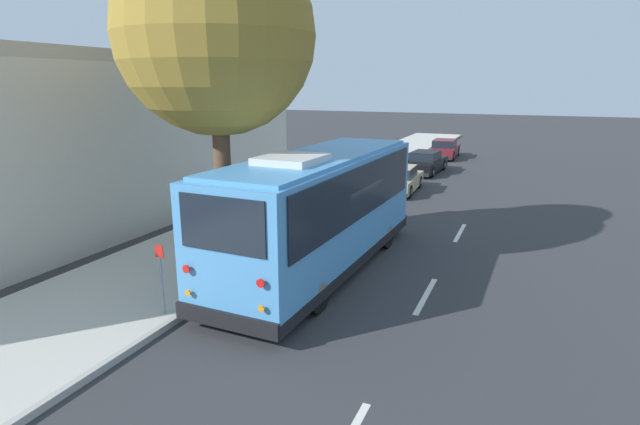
% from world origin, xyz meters
% --- Properties ---
extents(ground_plane, '(160.00, 160.00, 0.00)m').
position_xyz_m(ground_plane, '(0.00, 0.00, 0.00)').
color(ground_plane, '#333335').
extents(sidewalk_slab, '(80.00, 4.49, 0.15)m').
position_xyz_m(sidewalk_slab, '(0.00, 4.14, 0.07)').
color(sidewalk_slab, beige).
rests_on(sidewalk_slab, ground).
extents(curb_strip, '(80.00, 0.14, 0.15)m').
position_xyz_m(curb_strip, '(0.00, 1.83, 0.07)').
color(curb_strip, '#AAA69D').
rests_on(curb_strip, ground).
extents(shuttle_bus, '(9.41, 2.84, 3.51)m').
position_xyz_m(shuttle_bus, '(-0.29, 0.17, 1.89)').
color(shuttle_bus, '#4C93D1').
rests_on(shuttle_bus, ground).
extents(parked_sedan_tan, '(4.24, 1.86, 1.28)m').
position_xyz_m(parked_sedan_tan, '(11.11, 0.80, 0.59)').
color(parked_sedan_tan, tan).
rests_on(parked_sedan_tan, ground).
extents(parked_sedan_black, '(4.71, 1.93, 1.29)m').
position_xyz_m(parked_sedan_black, '(17.02, 0.73, 0.60)').
color(parked_sedan_black, black).
rests_on(parked_sedan_black, ground).
extents(parked_sedan_maroon, '(4.62, 1.90, 1.31)m').
position_xyz_m(parked_sedan_maroon, '(23.89, 0.77, 0.61)').
color(parked_sedan_maroon, maroon).
rests_on(parked_sedan_maroon, ground).
extents(street_tree, '(5.19, 5.19, 9.66)m').
position_xyz_m(street_tree, '(-1.21, 2.63, 6.77)').
color(street_tree, brown).
rests_on(street_tree, sidewalk_slab).
extents(sign_post_near, '(0.06, 0.22, 1.62)m').
position_xyz_m(sign_post_near, '(-4.61, 2.18, 0.98)').
color(sign_post_near, gray).
rests_on(sign_post_near, sidewalk_slab).
extents(sign_post_far, '(0.06, 0.06, 1.08)m').
position_xyz_m(sign_post_far, '(-3.15, 2.18, 0.69)').
color(sign_post_far, gray).
rests_on(sign_post_far, sidewalk_slab).
extents(fire_hydrant, '(0.22, 0.22, 0.81)m').
position_xyz_m(fire_hydrant, '(7.00, 2.30, 0.55)').
color(fire_hydrant, gold).
rests_on(fire_hydrant, sidewalk_slab).
extents(building_backdrop, '(21.98, 7.54, 6.28)m').
position_xyz_m(building_backdrop, '(0.55, 11.00, 2.95)').
color(building_backdrop, beige).
rests_on(building_backdrop, ground).
extents(lane_stripe_mid, '(2.40, 0.14, 0.01)m').
position_xyz_m(lane_stripe_mid, '(-0.95, -3.04, 0.00)').
color(lane_stripe_mid, silver).
rests_on(lane_stripe_mid, ground).
extents(lane_stripe_ahead, '(2.40, 0.14, 0.01)m').
position_xyz_m(lane_stripe_ahead, '(5.05, -3.04, 0.00)').
color(lane_stripe_ahead, silver).
rests_on(lane_stripe_ahead, ground).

